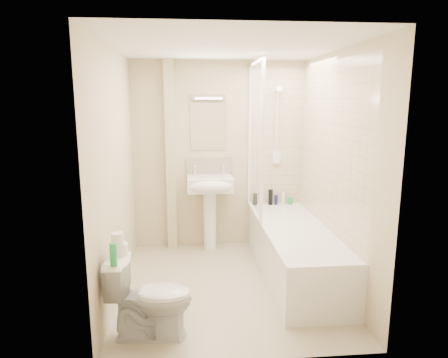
{
  "coord_description": "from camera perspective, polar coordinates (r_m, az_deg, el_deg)",
  "views": [
    {
      "loc": [
        -0.39,
        -3.88,
        1.91
      ],
      "look_at": [
        -0.03,
        0.2,
        1.1
      ],
      "focal_mm": 32.0,
      "sensor_mm": 36.0,
      "label": 1
    }
  ],
  "objects": [
    {
      "name": "floor",
      "position": [
        4.34,
        0.61,
        -14.9
      ],
      "size": [
        2.5,
        2.5,
        0.0
      ],
      "primitive_type": "plane",
      "color": "beige",
      "rests_on": "ground"
    },
    {
      "name": "wall_back",
      "position": [
        5.19,
        -0.75,
        3.36
      ],
      "size": [
        2.2,
        0.02,
        2.4
      ],
      "primitive_type": "cube",
      "color": "beige",
      "rests_on": "ground"
    },
    {
      "name": "wall_left",
      "position": [
        4.0,
        -15.22,
        0.61
      ],
      "size": [
        0.02,
        2.5,
        2.4
      ],
      "primitive_type": "cube",
      "color": "beige",
      "rests_on": "ground"
    },
    {
      "name": "wall_right",
      "position": [
        4.21,
        15.71,
        1.1
      ],
      "size": [
        0.02,
        2.5,
        2.4
      ],
      "primitive_type": "cube",
      "color": "beige",
      "rests_on": "ground"
    },
    {
      "name": "ceiling",
      "position": [
        3.93,
        0.69,
        18.39
      ],
      "size": [
        2.2,
        2.5,
        0.02
      ],
      "primitive_type": "cube",
      "color": "white",
      "rests_on": "wall_back"
    },
    {
      "name": "tile_back",
      "position": [
        5.26,
        7.47,
        5.84
      ],
      "size": [
        0.7,
        0.01,
        1.75
      ],
      "primitive_type": "cube",
      "color": "beige",
      "rests_on": "wall_back"
    },
    {
      "name": "tile_right",
      "position": [
        4.36,
        14.8,
        4.47
      ],
      "size": [
        0.01,
        2.1,
        1.75
      ],
      "primitive_type": "cube",
      "color": "beige",
      "rests_on": "wall_right"
    },
    {
      "name": "pipe_boxing",
      "position": [
        5.12,
        -7.64,
        3.15
      ],
      "size": [
        0.12,
        0.12,
        2.4
      ],
      "primitive_type": "cube",
      "color": "beige",
      "rests_on": "ground"
    },
    {
      "name": "splashback",
      "position": [
        5.2,
        -2.16,
        1.46
      ],
      "size": [
        0.6,
        0.02,
        0.3
      ],
      "primitive_type": "cube",
      "color": "beige",
      "rests_on": "wall_back"
    },
    {
      "name": "mirror",
      "position": [
        5.13,
        -2.21,
        7.52
      ],
      "size": [
        0.46,
        0.01,
        0.6
      ],
      "primitive_type": "cube",
      "color": "white",
      "rests_on": "wall_back"
    },
    {
      "name": "strip_light",
      "position": [
        5.1,
        -2.23,
        11.66
      ],
      "size": [
        0.42,
        0.07,
        0.07
      ],
      "primitive_type": "cube",
      "color": "silver",
      "rests_on": "wall_back"
    },
    {
      "name": "bathtub",
      "position": [
        4.53,
        9.99,
        -9.92
      ],
      "size": [
        0.7,
        2.1,
        0.55
      ],
      "color": "white",
      "rests_on": "ground"
    },
    {
      "name": "shower_screen",
      "position": [
        4.76,
        4.5,
        5.64
      ],
      "size": [
        0.04,
        0.92,
        1.8
      ],
      "color": "white",
      "rests_on": "bathtub"
    },
    {
      "name": "shower_fixture",
      "position": [
        5.21,
        7.59,
        7.11
      ],
      "size": [
        0.1,
        0.16,
        0.99
      ],
      "color": "white",
      "rests_on": "wall_back"
    },
    {
      "name": "pedestal_sink",
      "position": [
        5.03,
        -2.01,
        -1.9
      ],
      "size": [
        0.57,
        0.51,
        1.09
      ],
      "color": "white",
      "rests_on": "ground"
    },
    {
      "name": "bottle_black_a",
      "position": [
        5.27,
        4.46,
        -2.91
      ],
      "size": [
        0.06,
        0.06,
        0.15
      ],
      "primitive_type": "cylinder",
      "color": "black",
      "rests_on": "bathtub"
    },
    {
      "name": "bottle_black_b",
      "position": [
        5.3,
        6.67,
        -2.59
      ],
      "size": [
        0.06,
        0.06,
        0.2
      ],
      "primitive_type": "cylinder",
      "color": "black",
      "rests_on": "bathtub"
    },
    {
      "name": "bottle_blue",
      "position": [
        5.32,
        7.44,
        -2.96
      ],
      "size": [
        0.04,
        0.04,
        0.13
      ],
      "primitive_type": "cylinder",
      "color": "#121C50",
      "rests_on": "bathtub"
    },
    {
      "name": "bottle_white_b",
      "position": [
        5.34,
        8.45,
        -2.77
      ],
      "size": [
        0.05,
        0.05,
        0.16
      ],
      "primitive_type": "cylinder",
      "color": "white",
      "rests_on": "bathtub"
    },
    {
      "name": "bottle_green",
      "position": [
        5.37,
        9.42,
        -3.08
      ],
      "size": [
        0.06,
        0.06,
        0.09
      ],
      "primitive_type": "cylinder",
      "color": "green",
      "rests_on": "bathtub"
    },
    {
      "name": "toilet",
      "position": [
        3.42,
        -10.45,
        -16.26
      ],
      "size": [
        0.5,
        0.73,
        0.68
      ],
      "primitive_type": "imported",
      "rotation": [
        0.0,
        0.0,
        1.48
      ],
      "color": "white",
      "rests_on": "ground"
    },
    {
      "name": "toilet_roll_lower",
      "position": [
        3.37,
        -14.61,
        -9.67
      ],
      "size": [
        0.12,
        0.12,
        0.09
      ],
      "primitive_type": "cylinder",
      "color": "white",
      "rests_on": "toilet"
    },
    {
      "name": "toilet_roll_upper",
      "position": [
        3.31,
        -14.97,
        -8.28
      ],
      "size": [
        0.1,
        0.1,
        0.1
      ],
      "primitive_type": "cylinder",
      "color": "white",
      "rests_on": "toilet_roll_lower"
    },
    {
      "name": "green_bottle",
      "position": [
        3.16,
        -15.53,
        -10.35
      ],
      "size": [
        0.05,
        0.05,
        0.18
      ],
      "primitive_type": "cylinder",
      "color": "green",
      "rests_on": "toilet"
    }
  ]
}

